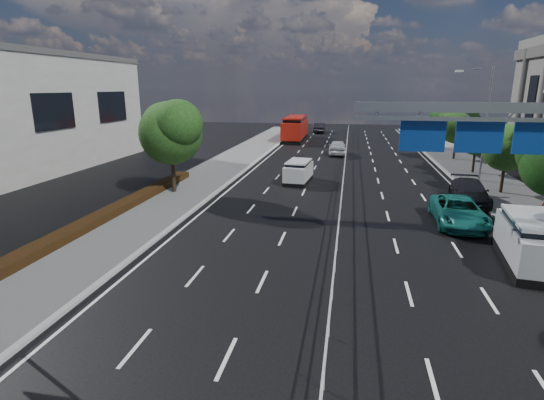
# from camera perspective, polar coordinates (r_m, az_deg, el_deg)

# --- Properties ---
(ground) EXTENTS (160.00, 160.00, 0.00)m
(ground) POSITION_cam_1_polar(r_m,az_deg,el_deg) (12.55, 7.19, -21.70)
(ground) COLOR black
(ground) RESTS_ON ground
(kerb_near) EXTENTS (0.25, 140.00, 0.15)m
(kerb_near) POSITION_cam_1_polar(r_m,az_deg,el_deg) (15.62, -29.40, -15.41)
(kerb_near) COLOR silver
(kerb_near) RESTS_ON ground
(median_fence) EXTENTS (0.05, 85.00, 1.02)m
(median_fence) POSITION_cam_1_polar(r_m,az_deg,el_deg) (33.31, 9.57, 2.73)
(median_fence) COLOR silver
(median_fence) RESTS_ON ground
(hedge_near) EXTENTS (1.00, 36.00, 0.44)m
(hedge_near) POSITION_cam_1_polar(r_m,az_deg,el_deg) (21.56, -30.02, -6.39)
(hedge_near) COLOR black
(hedge_near) RESTS_ON sidewalk_near
(overhead_gantry) EXTENTS (10.24, 0.38, 7.45)m
(overhead_gantry) POSITION_cam_1_polar(r_m,az_deg,el_deg) (21.19, 28.18, 8.18)
(overhead_gantry) COLOR gray
(overhead_gantry) RESTS_ON ground
(streetlight_far) EXTENTS (2.78, 2.40, 9.00)m
(streetlight_far) POSITION_cam_1_polar(r_m,az_deg,el_deg) (37.54, 26.49, 9.99)
(streetlight_far) COLOR gray
(streetlight_far) RESTS_ON ground
(near_tree_back) EXTENTS (4.84, 4.51, 6.69)m
(near_tree_back) POSITION_cam_1_polar(r_m,az_deg,el_deg) (30.76, -13.39, 9.24)
(near_tree_back) COLOR black
(near_tree_back) RESTS_ON ground
(far_tree_e) EXTENTS (3.63, 3.38, 5.13)m
(far_tree_e) POSITION_cam_1_polar(r_m,az_deg,el_deg) (34.07, 29.16, 6.50)
(far_tree_e) COLOR black
(far_tree_e) RESTS_ON ground
(far_tree_f) EXTENTS (3.52, 3.28, 5.02)m
(far_tree_f) POSITION_cam_1_polar(r_m,az_deg,el_deg) (41.21, 25.93, 7.95)
(far_tree_f) COLOR black
(far_tree_f) RESTS_ON ground
(far_tree_g) EXTENTS (3.96, 3.69, 5.45)m
(far_tree_g) POSITION_cam_1_polar(r_m,az_deg,el_deg) (48.43, 23.70, 9.34)
(far_tree_g) COLOR black
(far_tree_g) RESTS_ON ground
(far_tree_h) EXTENTS (3.41, 3.18, 4.91)m
(far_tree_h) POSITION_cam_1_polar(r_m,az_deg,el_deg) (55.77, 21.97, 9.75)
(far_tree_h) COLOR black
(far_tree_h) RESTS_ON ground
(white_minivan) EXTENTS (2.08, 4.17, 1.76)m
(white_minivan) POSITION_cam_1_polar(r_m,az_deg,el_deg) (34.28, 3.58, 3.83)
(white_minivan) COLOR black
(white_minivan) RESTS_ON ground
(red_bus) EXTENTS (2.74, 11.29, 3.37)m
(red_bus) POSITION_cam_1_polar(r_m,az_deg,el_deg) (62.11, 3.14, 9.67)
(red_bus) COLOR black
(red_bus) RESTS_ON ground
(near_car_silver) EXTENTS (2.15, 4.94, 1.66)m
(near_car_silver) POSITION_cam_1_polar(r_m,az_deg,el_deg) (49.04, 8.79, 7.02)
(near_car_silver) COLOR silver
(near_car_silver) RESTS_ON ground
(near_car_dark) EXTENTS (1.71, 4.88, 1.61)m
(near_car_dark) POSITION_cam_1_polar(r_m,az_deg,el_deg) (72.73, 6.41, 9.62)
(near_car_dark) COLOR black
(near_car_dark) RESTS_ON ground
(silver_minivan) EXTENTS (2.81, 5.41, 2.16)m
(silver_minivan) POSITION_cam_1_polar(r_m,az_deg,el_deg) (21.37, 31.73, -4.81)
(silver_minivan) COLOR black
(silver_minivan) RESTS_ON ground
(parked_car_teal) EXTENTS (2.63, 5.50, 1.51)m
(parked_car_teal) POSITION_cam_1_polar(r_m,az_deg,el_deg) (25.81, 23.77, -1.41)
(parked_car_teal) COLOR #176A61
(parked_car_teal) RESTS_ON ground
(parked_car_dark) EXTENTS (2.51, 5.35, 1.51)m
(parked_car_dark) POSITION_cam_1_polar(r_m,az_deg,el_deg) (30.88, 25.03, 0.98)
(parked_car_dark) COLOR black
(parked_car_dark) RESTS_ON ground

